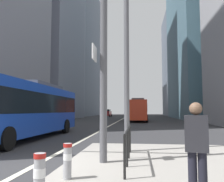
% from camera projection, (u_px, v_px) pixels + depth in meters
% --- Properties ---
extents(ground_plane, '(160.00, 160.00, 0.00)m').
position_uv_depth(ground_plane, '(111.00, 125.00, 26.65)').
color(ground_plane, '#303033').
extents(lane_centre_line, '(0.20, 80.00, 0.01)m').
position_uv_depth(lane_centre_line, '(119.00, 121.00, 36.55)').
color(lane_centre_line, beige).
rests_on(lane_centre_line, ground).
extents(office_tower_left_far, '(10.08, 25.68, 42.54)m').
position_uv_depth(office_tower_left_far, '(79.00, 50.00, 75.69)').
color(office_tower_left_far, slate).
rests_on(office_tower_left_far, ground).
extents(office_tower_right_mid, '(12.30, 24.90, 37.21)m').
position_uv_depth(office_tower_right_mid, '(204.00, 30.00, 48.62)').
color(office_tower_right_mid, slate).
rests_on(office_tower_right_mid, ground).
extents(office_tower_right_far, '(10.85, 16.73, 31.64)m').
position_uv_depth(office_tower_right_far, '(182.00, 65.00, 73.11)').
color(office_tower_right_far, slate).
rests_on(office_tower_right_far, ground).
extents(city_bus_blue_oncoming, '(2.82, 11.67, 3.40)m').
position_uv_depth(city_bus_blue_oncoming, '(26.00, 107.00, 13.46)').
color(city_bus_blue_oncoming, '#14389E').
rests_on(city_bus_blue_oncoming, ground).
extents(city_bus_red_receding, '(2.86, 10.96, 3.40)m').
position_uv_depth(city_bus_red_receding, '(138.00, 109.00, 35.76)').
color(city_bus_red_receding, red).
rests_on(city_bus_red_receding, ground).
extents(car_oncoming_mid, '(2.17, 4.61, 1.94)m').
position_uv_depth(car_oncoming_mid, '(107.00, 113.00, 61.45)').
color(car_oncoming_mid, maroon).
rests_on(car_oncoming_mid, ground).
extents(car_receding_near, '(2.18, 4.45, 1.94)m').
position_uv_depth(car_receding_near, '(136.00, 113.00, 53.04)').
color(car_receding_near, gold).
rests_on(car_receding_near, ground).
extents(traffic_signal_gantry, '(5.78, 0.65, 6.00)m').
position_uv_depth(traffic_signal_gantry, '(44.00, 33.00, 7.27)').
color(traffic_signal_gantry, '#515156').
rests_on(traffic_signal_gantry, median_island).
extents(street_lamp_post, '(5.50, 0.32, 8.00)m').
position_uv_depth(street_lamp_post, '(126.00, 17.00, 8.99)').
color(street_lamp_post, '#56565B').
rests_on(street_lamp_post, median_island).
extents(bollard_left, '(0.20, 0.20, 0.82)m').
position_uv_depth(bollard_left, '(39.00, 176.00, 3.72)').
color(bollard_left, '#99999E').
rests_on(bollard_left, median_island).
extents(bollard_right, '(0.20, 0.20, 0.77)m').
position_uv_depth(bollard_right, '(67.00, 159.00, 5.12)').
color(bollard_right, '#99999E').
rests_on(bollard_right, median_island).
extents(pedestrian_railing, '(0.06, 3.42, 0.98)m').
position_uv_depth(pedestrian_railing, '(128.00, 138.00, 6.79)').
color(pedestrian_railing, black).
rests_on(pedestrian_railing, median_island).
extents(pedestrian_waiting, '(0.43, 0.32, 1.65)m').
position_uv_depth(pedestrian_waiting, '(197.00, 145.00, 3.95)').
color(pedestrian_waiting, black).
rests_on(pedestrian_waiting, median_island).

